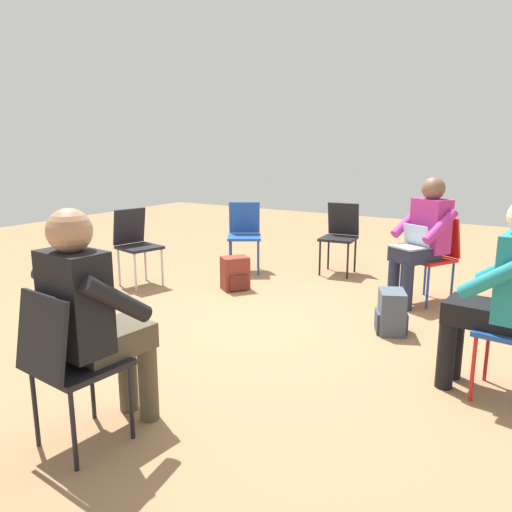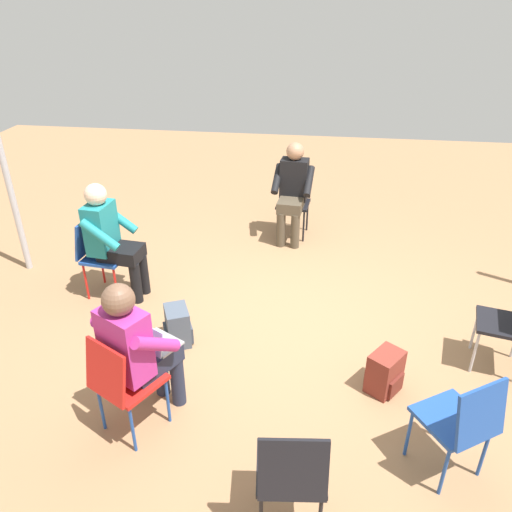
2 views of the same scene
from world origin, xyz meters
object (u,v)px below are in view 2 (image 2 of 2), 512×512
object	(u,v)px
chair_southeast	(462,420)
person_in_teal	(110,236)
chair_south	(291,471)
backpack_by_empty_chair	(178,328)
chair_west	(99,251)
chair_southwest	(122,380)
person_with_laptop	(137,345)
person_in_black	(293,188)
chair_north	(294,198)
backpack_near_laptop_user	(384,374)

from	to	relation	value
chair_southeast	person_in_teal	size ratio (longest dim) A/B	0.69
chair_south	backpack_by_empty_chair	world-z (taller)	chair_south
chair_west	chair_southwest	world-z (taller)	same
chair_west	person_with_laptop	distance (m)	1.96
chair_southwest	person_in_black	distance (m)	3.53
chair_southeast	person_in_teal	world-z (taller)	person_in_teal
chair_southeast	chair_north	bearing A→B (deg)	77.42
person_in_teal	person_with_laptop	bearing A→B (deg)	33.54
person_in_teal	backpack_near_laptop_user	world-z (taller)	person_in_teal
chair_north	person_in_teal	xyz separation A→B (m)	(-1.74, -1.78, 0.20)
person_in_black	backpack_by_empty_chair	world-z (taller)	person_in_black
chair_north	backpack_near_laptop_user	bearing A→B (deg)	113.44
person_with_laptop	backpack_near_laptop_user	world-z (taller)	person_with_laptop
chair_west	person_in_teal	size ratio (longest dim) A/B	0.69
chair_west	chair_south	world-z (taller)	same
chair_southeast	person_in_black	size ratio (longest dim) A/B	0.69
chair_south	person_in_black	distance (m)	3.99
person_in_teal	chair_south	bearing A→B (deg)	46.05
chair_south	person_in_teal	world-z (taller)	person_in_teal
backpack_near_laptop_user	person_in_teal	bearing A→B (deg)	158.11
chair_west	person_with_laptop	size ratio (longest dim) A/B	0.69
chair_north	chair_south	size ratio (longest dim) A/B	1.00
person_with_laptop	person_in_black	world-z (taller)	same
backpack_near_laptop_user	chair_north	bearing A→B (deg)	108.33
chair_north	backpack_by_empty_chair	size ratio (longest dim) A/B	2.36
chair_southwest	chair_southeast	size ratio (longest dim) A/B	1.00
chair_south	person_in_black	bearing A→B (deg)	87.64
chair_west	chair_southwest	size ratio (longest dim) A/B	1.00
chair_southeast	person_in_black	xyz separation A→B (m)	(-1.34, 3.45, 0.20)
chair_south	person_with_laptop	distance (m)	1.38
backpack_near_laptop_user	backpack_by_empty_chair	bearing A→B (deg)	168.55
chair_west	chair_south	bearing A→B (deg)	48.10
chair_west	chair_north	world-z (taller)	same
chair_north	chair_southeast	size ratio (longest dim) A/B	1.00
chair_southwest	backpack_near_laptop_user	size ratio (longest dim) A/B	2.36
backpack_near_laptop_user	chair_southwest	bearing A→B (deg)	-159.54
chair_southwest	person_with_laptop	size ratio (longest dim) A/B	0.69
chair_south	backpack_by_empty_chair	bearing A→B (deg)	118.41
person_in_black	person_with_laptop	bearing A→B (deg)	80.33
chair_north	chair_southwest	bearing A→B (deg)	80.14
chair_west	backpack_by_empty_chair	size ratio (longest dim) A/B	2.36
chair_southwest	chair_south	xyz separation A→B (m)	(1.23, -0.58, 0.00)
chair_southwest	backpack_by_empty_chair	xyz separation A→B (m)	(0.07, 1.08, -0.34)
backpack_by_empty_chair	person_in_teal	bearing A→B (deg)	140.46
chair_southwest	person_in_teal	world-z (taller)	person_in_teal
person_in_black	backpack_near_laptop_user	size ratio (longest dim) A/B	3.44
person_with_laptop	chair_north	bearing A→B (deg)	104.20
backpack_by_empty_chair	chair_southeast	bearing A→B (deg)	-27.12
chair_southwest	chair_south	world-z (taller)	same
chair_south	person_in_black	xyz separation A→B (m)	(-0.29, 3.98, 0.20)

